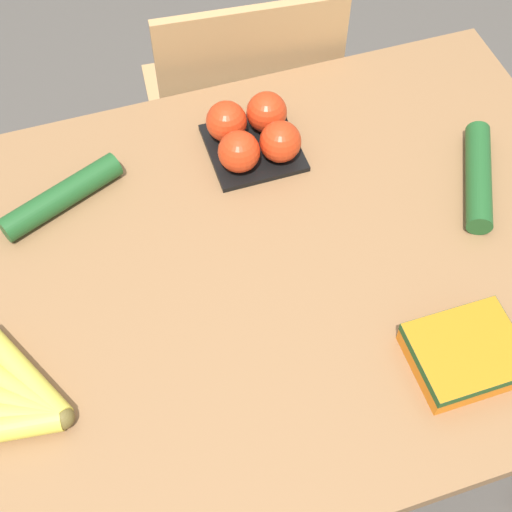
{
  "coord_description": "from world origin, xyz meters",
  "views": [
    {
      "loc": [
        -0.19,
        -0.6,
        1.72
      ],
      "look_at": [
        0.0,
        0.0,
        0.79
      ],
      "focal_mm": 50.0,
      "sensor_mm": 36.0,
      "label": 1
    }
  ],
  "objects_px": {
    "cucumber_near": "(479,176)",
    "cucumber_far": "(62,196)",
    "chair": "(241,119)",
    "tomato_pack": "(253,134)",
    "carrot_bag": "(466,353)",
    "banana_bunch": "(6,401)"
  },
  "relations": [
    {
      "from": "cucumber_far",
      "to": "carrot_bag",
      "type": "bearing_deg",
      "value": -42.89
    },
    {
      "from": "tomato_pack",
      "to": "carrot_bag",
      "type": "distance_m",
      "value": 0.52
    },
    {
      "from": "tomato_pack",
      "to": "cucumber_near",
      "type": "relative_size",
      "value": 0.74
    },
    {
      "from": "carrot_bag",
      "to": "banana_bunch",
      "type": "bearing_deg",
      "value": 168.15
    },
    {
      "from": "tomato_pack",
      "to": "carrot_bag",
      "type": "height_order",
      "value": "tomato_pack"
    },
    {
      "from": "cucumber_near",
      "to": "banana_bunch",
      "type": "bearing_deg",
      "value": -168.86
    },
    {
      "from": "carrot_bag",
      "to": "cucumber_near",
      "type": "xyz_separation_m",
      "value": [
        0.18,
        0.3,
        -0.0
      ]
    },
    {
      "from": "banana_bunch",
      "to": "carrot_bag",
      "type": "height_order",
      "value": "carrot_bag"
    },
    {
      "from": "banana_bunch",
      "to": "tomato_pack",
      "type": "distance_m",
      "value": 0.6
    },
    {
      "from": "cucumber_near",
      "to": "cucumber_far",
      "type": "distance_m",
      "value": 0.71
    },
    {
      "from": "cucumber_near",
      "to": "cucumber_far",
      "type": "xyz_separation_m",
      "value": [
        -0.69,
        0.18,
        0.0
      ]
    },
    {
      "from": "tomato_pack",
      "to": "carrot_bag",
      "type": "bearing_deg",
      "value": -71.54
    },
    {
      "from": "chair",
      "to": "tomato_pack",
      "type": "distance_m",
      "value": 0.5
    },
    {
      "from": "chair",
      "to": "banana_bunch",
      "type": "xyz_separation_m",
      "value": [
        -0.56,
        -0.72,
        0.31
      ]
    },
    {
      "from": "banana_bunch",
      "to": "cucumber_near",
      "type": "height_order",
      "value": "cucumber_near"
    },
    {
      "from": "chair",
      "to": "carrot_bag",
      "type": "relative_size",
      "value": 5.62
    },
    {
      "from": "chair",
      "to": "cucumber_far",
      "type": "distance_m",
      "value": 0.66
    },
    {
      "from": "cucumber_near",
      "to": "cucumber_far",
      "type": "height_order",
      "value": "same"
    },
    {
      "from": "carrot_bag",
      "to": "cucumber_far",
      "type": "xyz_separation_m",
      "value": [
        -0.51,
        0.47,
        -0.0
      ]
    },
    {
      "from": "tomato_pack",
      "to": "cucumber_near",
      "type": "distance_m",
      "value": 0.4
    },
    {
      "from": "chair",
      "to": "banana_bunch",
      "type": "distance_m",
      "value": 0.97
    },
    {
      "from": "cucumber_near",
      "to": "cucumber_far",
      "type": "relative_size",
      "value": 0.98
    }
  ]
}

